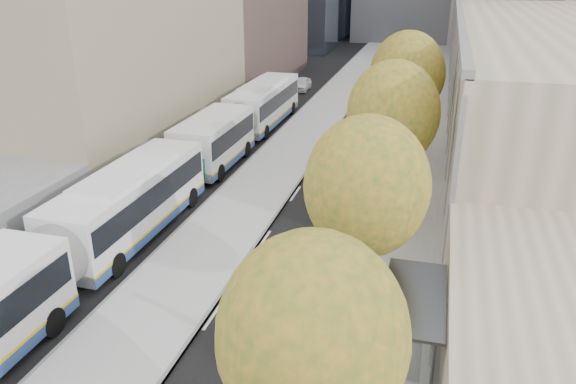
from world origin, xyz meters
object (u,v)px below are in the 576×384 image
(bus_near, at_px, (76,242))
(distant_car, at_px, (302,84))
(bus_far, at_px, (245,117))
(bus_shelter, at_px, (420,309))
(cyclist, at_px, (231,324))

(bus_near, bearing_deg, distant_car, 90.20)
(bus_far, bearing_deg, bus_shelter, -58.14)
(bus_far, bearing_deg, bus_near, -89.94)
(bus_far, xyz_separation_m, cyclist, (7.32, -22.47, -0.89))
(cyclist, bearing_deg, bus_shelter, 13.88)
(cyclist, height_order, distant_car, cyclist)
(bus_shelter, relative_size, bus_near, 0.23)
(bus_shelter, distance_m, bus_far, 25.68)
(bus_shelter, bearing_deg, bus_near, 172.31)
(bus_near, relative_size, cyclist, 8.19)
(bus_near, xyz_separation_m, bus_far, (0.14, 20.09, 0.02))
(bus_far, distance_m, cyclist, 23.65)
(bus_shelter, bearing_deg, distant_car, 108.94)
(bus_far, bearing_deg, distant_car, 91.05)
(bus_near, bearing_deg, cyclist, -17.49)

